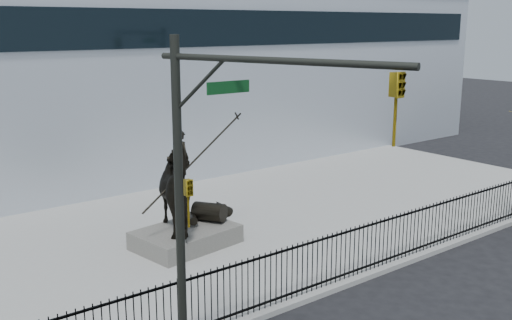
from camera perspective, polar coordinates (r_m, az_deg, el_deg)
ground at (r=17.49m, az=13.98°, el=-11.82°), size 120.00×120.00×0.00m
plaza at (r=22.10m, az=-0.44°, el=-5.93°), size 30.00×12.00×0.15m
building at (r=32.34m, az=-14.76°, el=7.66°), size 44.00×14.00×9.00m
picket_fence at (r=17.87m, az=10.97°, el=-7.99°), size 22.10×0.10×1.50m
statue_plinth at (r=19.66m, az=-6.69°, el=-7.31°), size 3.39×2.56×0.59m
equestrian_statue at (r=19.23m, az=-6.66°, el=-3.01°), size 3.98×2.74×3.39m
traffic_signal_left at (r=11.24m, az=-4.11°, el=-3.50°), size 1.52×4.84×7.00m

